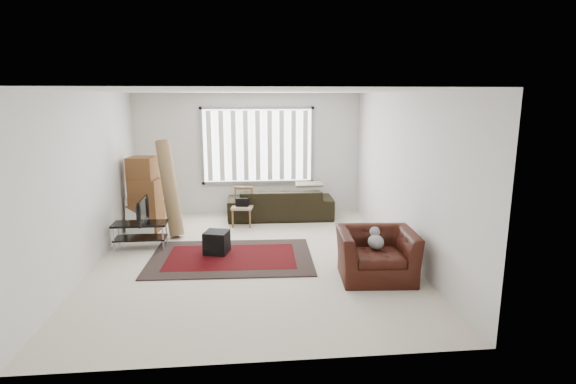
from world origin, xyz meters
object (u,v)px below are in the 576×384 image
at_px(side_chair, 243,205).
at_px(sofa, 280,199).
at_px(moving_boxes, 145,196).
at_px(armchair, 376,251).
at_px(tv_stand, 140,230).

bearing_deg(side_chair, sofa, 39.28).
height_order(moving_boxes, armchair, moving_boxes).
distance_m(sofa, armchair, 3.62).
xyz_separation_m(tv_stand, side_chair, (1.79, 1.27, 0.10)).
relative_size(tv_stand, sofa, 0.41).
bearing_deg(sofa, side_chair, 31.73).
height_order(moving_boxes, sofa, moving_boxes).
relative_size(sofa, armchair, 1.93).
relative_size(tv_stand, side_chair, 1.18).
xyz_separation_m(tv_stand, moving_boxes, (-0.14, 1.15, 0.35)).
bearing_deg(moving_boxes, side_chair, 3.63).
bearing_deg(side_chair, tv_stand, -135.59).
bearing_deg(sofa, armchair, 109.62).
xyz_separation_m(moving_boxes, sofa, (2.75, 0.60, -0.25)).
bearing_deg(armchair, side_chair, 127.70).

